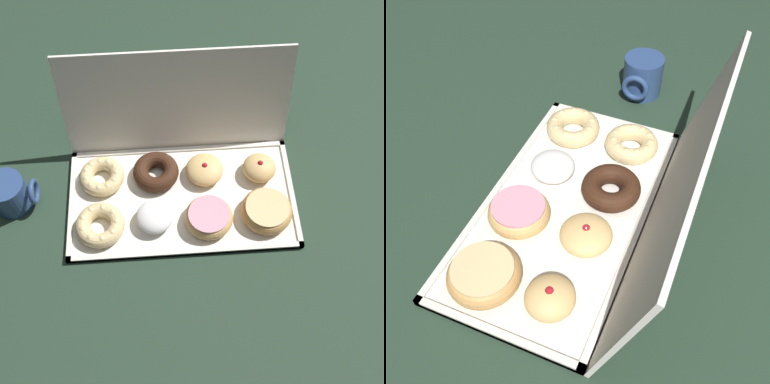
# 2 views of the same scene
# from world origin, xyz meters

# --- Properties ---
(ground_plane) EXTENTS (3.00, 3.00, 0.00)m
(ground_plane) POSITION_xyz_m (0.00, 0.00, 0.00)
(ground_plane) COLOR #233828
(donut_box) EXTENTS (0.54, 0.29, 0.01)m
(donut_box) POSITION_xyz_m (0.00, 0.00, 0.01)
(donut_box) COLOR silver
(donut_box) RESTS_ON ground
(box_lid_open) EXTENTS (0.54, 0.08, 0.27)m
(box_lid_open) POSITION_xyz_m (0.00, 0.19, 0.14)
(box_lid_open) COLOR silver
(box_lid_open) RESTS_ON ground
(cruller_donut_0) EXTENTS (0.11, 0.11, 0.04)m
(cruller_donut_0) POSITION_xyz_m (-0.19, -0.07, 0.03)
(cruller_donut_0) COLOR #EACC8C
(cruller_donut_0) RESTS_ON donut_box
(powdered_filled_donut_1) EXTENTS (0.09, 0.09, 0.04)m
(powdered_filled_donut_1) POSITION_xyz_m (-0.07, -0.06, 0.03)
(powdered_filled_donut_1) COLOR white
(powdered_filled_donut_1) RESTS_ON donut_box
(pink_frosted_donut_2) EXTENTS (0.11, 0.11, 0.04)m
(pink_frosted_donut_2) POSITION_xyz_m (0.06, -0.07, 0.03)
(pink_frosted_donut_2) COLOR tan
(pink_frosted_donut_2) RESTS_ON donut_box
(glazed_ring_donut_3) EXTENTS (0.12, 0.12, 0.04)m
(glazed_ring_donut_3) POSITION_xyz_m (0.19, -0.06, 0.03)
(glazed_ring_donut_3) COLOR tan
(glazed_ring_donut_3) RESTS_ON donut_box
(cruller_donut_4) EXTENTS (0.11, 0.11, 0.04)m
(cruller_donut_4) POSITION_xyz_m (-0.19, 0.06, 0.03)
(cruller_donut_4) COLOR #EACC8C
(cruller_donut_4) RESTS_ON donut_box
(chocolate_cake_ring_donut_5) EXTENTS (0.11, 0.11, 0.04)m
(chocolate_cake_ring_donut_5) POSITION_xyz_m (-0.06, 0.07, 0.03)
(chocolate_cake_ring_donut_5) COLOR #381E11
(chocolate_cake_ring_donut_5) RESTS_ON donut_box
(jelly_filled_donut_6) EXTENTS (0.09, 0.09, 0.05)m
(jelly_filled_donut_6) POSITION_xyz_m (0.06, 0.06, 0.03)
(jelly_filled_donut_6) COLOR #E5B770
(jelly_filled_donut_6) RESTS_ON donut_box
(jelly_filled_donut_7) EXTENTS (0.08, 0.08, 0.05)m
(jelly_filled_donut_7) POSITION_xyz_m (0.19, 0.06, 0.03)
(jelly_filled_donut_7) COLOR #E5B770
(jelly_filled_donut_7) RESTS_ON donut_box
(coffee_mug) EXTENTS (0.11, 0.09, 0.09)m
(coffee_mug) POSITION_xyz_m (-0.40, 0.02, 0.05)
(coffee_mug) COLOR navy
(coffee_mug) RESTS_ON ground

